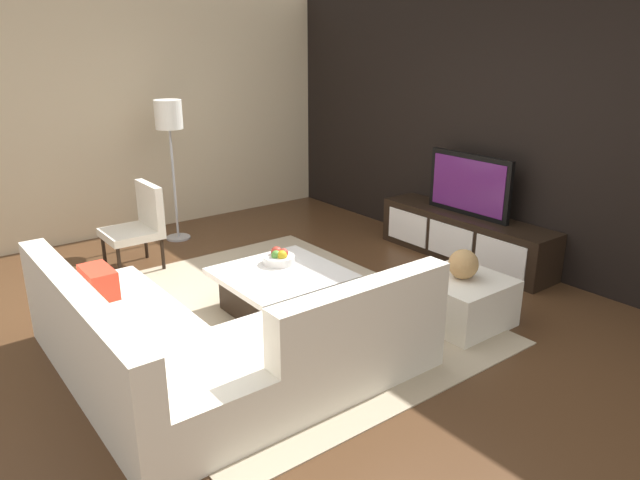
% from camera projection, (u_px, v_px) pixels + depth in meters
% --- Properties ---
extents(ground_plane, '(14.00, 14.00, 0.00)m').
position_uv_depth(ground_plane, '(279.00, 320.00, 5.02)').
color(ground_plane, '#4C301C').
extents(feature_wall_back, '(6.40, 0.12, 2.80)m').
position_uv_depth(feature_wall_back, '(492.00, 126.00, 6.13)').
color(feature_wall_back, black).
rests_on(feature_wall_back, ground).
extents(side_wall_left, '(0.12, 5.20, 2.80)m').
position_uv_depth(side_wall_left, '(142.00, 114.00, 7.08)').
color(side_wall_left, beige).
rests_on(side_wall_left, ground).
extents(area_rug, '(3.36, 2.73, 0.01)m').
position_uv_depth(area_rug, '(272.00, 315.00, 5.09)').
color(area_rug, tan).
rests_on(area_rug, ground).
extents(media_console, '(2.03, 0.48, 0.50)m').
position_uv_depth(media_console, '(465.00, 237.00, 6.32)').
color(media_console, black).
rests_on(media_console, ground).
extents(television, '(1.01, 0.06, 0.65)m').
position_uv_depth(television, '(469.00, 185.00, 6.14)').
color(television, black).
rests_on(television, media_console).
extents(sectional_couch, '(2.29, 2.26, 0.80)m').
position_uv_depth(sectional_couch, '(209.00, 345.00, 4.05)').
color(sectional_couch, silver).
rests_on(sectional_couch, ground).
extents(coffee_table, '(0.98, 0.99, 0.38)m').
position_uv_depth(coffee_table, '(282.00, 291.00, 5.09)').
color(coffee_table, black).
rests_on(coffee_table, ground).
extents(accent_chair_near, '(0.53, 0.53, 0.87)m').
position_uv_depth(accent_chair_near, '(139.00, 222.00, 6.04)').
color(accent_chair_near, black).
rests_on(accent_chair_near, ground).
extents(floor_lamp, '(0.31, 0.31, 1.62)m').
position_uv_depth(floor_lamp, '(169.00, 124.00, 6.62)').
color(floor_lamp, '#A5A5AA').
rests_on(floor_lamp, ground).
extents(ottoman, '(0.70, 0.70, 0.40)m').
position_uv_depth(ottoman, '(460.00, 300.00, 4.91)').
color(ottoman, silver).
rests_on(ottoman, ground).
extents(fruit_bowl, '(0.28, 0.28, 0.14)m').
position_uv_depth(fruit_bowl, '(279.00, 258.00, 5.21)').
color(fruit_bowl, silver).
rests_on(fruit_bowl, coffee_table).
extents(decorative_ball, '(0.25, 0.25, 0.25)m').
position_uv_depth(decorative_ball, '(463.00, 264.00, 4.81)').
color(decorative_ball, '#AD8451').
rests_on(decorative_ball, ottoman).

